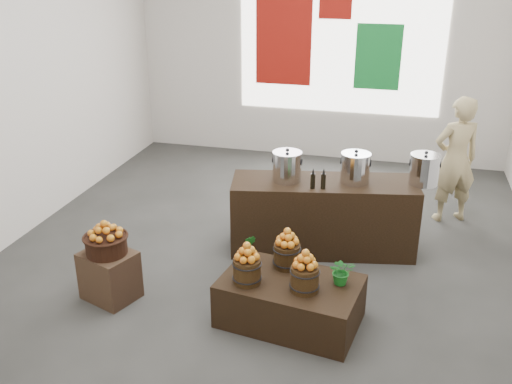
% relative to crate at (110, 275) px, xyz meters
% --- Properties ---
extents(ground, '(7.00, 7.00, 0.00)m').
position_rel_crate_xyz_m(ground, '(1.30, 1.32, -0.25)').
color(ground, '#3A3A37').
rests_on(ground, ground).
extents(back_wall, '(6.00, 0.04, 4.00)m').
position_rel_crate_xyz_m(back_wall, '(1.30, 4.82, 1.75)').
color(back_wall, beige).
rests_on(back_wall, ground).
extents(back_opening, '(3.20, 0.02, 2.40)m').
position_rel_crate_xyz_m(back_opening, '(1.60, 4.80, 1.75)').
color(back_opening, white).
rests_on(back_opening, back_wall).
extents(deco_red_left, '(0.90, 0.04, 1.40)m').
position_rel_crate_xyz_m(deco_red_left, '(0.70, 4.79, 1.65)').
color(deco_red_left, maroon).
rests_on(deco_red_left, back_wall).
extents(deco_green_right, '(0.70, 0.04, 1.00)m').
position_rel_crate_xyz_m(deco_green_right, '(2.20, 4.79, 1.45)').
color(deco_green_right, '#137C2F').
rests_on(deco_green_right, back_wall).
extents(deco_red_upper, '(0.50, 0.04, 0.50)m').
position_rel_crate_xyz_m(deco_red_upper, '(1.50, 4.79, 2.25)').
color(deco_red_upper, maroon).
rests_on(deco_red_upper, back_wall).
extents(crate, '(0.61, 0.55, 0.50)m').
position_rel_crate_xyz_m(crate, '(0.00, 0.00, 0.00)').
color(crate, '#483422').
rests_on(crate, ground).
extents(wicker_basket, '(0.40, 0.40, 0.18)m').
position_rel_crate_xyz_m(wicker_basket, '(0.00, 0.00, 0.34)').
color(wicker_basket, black).
rests_on(wicker_basket, crate).
extents(apples_in_basket, '(0.31, 0.31, 0.17)m').
position_rel_crate_xyz_m(apples_in_basket, '(0.00, 0.00, 0.51)').
color(apples_in_basket, maroon).
rests_on(apples_in_basket, wicker_basket).
extents(display_table, '(1.35, 0.95, 0.43)m').
position_rel_crate_xyz_m(display_table, '(1.80, 0.05, -0.03)').
color(display_table, black).
rests_on(display_table, ground).
extents(apple_bucket_front_left, '(0.25, 0.25, 0.23)m').
position_rel_crate_xyz_m(apple_bucket_front_left, '(1.43, -0.06, 0.30)').
color(apple_bucket_front_left, '#36230E').
rests_on(apple_bucket_front_left, display_table).
extents(apples_in_bucket_front_left, '(0.19, 0.19, 0.17)m').
position_rel_crate_xyz_m(apples_in_bucket_front_left, '(1.43, -0.06, 0.50)').
color(apples_in_bucket_front_left, maroon).
rests_on(apples_in_bucket_front_left, apple_bucket_front_left).
extents(apple_bucket_front_right, '(0.25, 0.25, 0.23)m').
position_rel_crate_xyz_m(apple_bucket_front_right, '(1.95, -0.07, 0.30)').
color(apple_bucket_front_right, '#36230E').
rests_on(apple_bucket_front_right, display_table).
extents(apples_in_bucket_front_right, '(0.19, 0.19, 0.17)m').
position_rel_crate_xyz_m(apples_in_bucket_front_right, '(1.95, -0.07, 0.50)').
color(apples_in_bucket_front_right, maroon).
rests_on(apples_in_bucket_front_right, apple_bucket_front_right).
extents(apple_bucket_rear, '(0.25, 0.25, 0.23)m').
position_rel_crate_xyz_m(apple_bucket_rear, '(1.71, 0.30, 0.30)').
color(apple_bucket_rear, '#36230E').
rests_on(apple_bucket_rear, display_table).
extents(apples_in_bucket_rear, '(0.19, 0.19, 0.17)m').
position_rel_crate_xyz_m(apples_in_bucket_rear, '(1.71, 0.30, 0.50)').
color(apples_in_bucket_rear, maroon).
rests_on(apples_in_bucket_rear, apple_bucket_rear).
extents(herb_garnish_right, '(0.27, 0.24, 0.25)m').
position_rel_crate_xyz_m(herb_garnish_right, '(2.25, 0.12, 0.31)').
color(herb_garnish_right, '#14631C').
rests_on(herb_garnish_right, display_table).
extents(herb_garnish_left, '(0.17, 0.15, 0.28)m').
position_rel_crate_xyz_m(herb_garnish_left, '(1.33, 0.32, 0.32)').
color(herb_garnish_left, '#14631C').
rests_on(herb_garnish_left, display_table).
extents(counter, '(2.14, 1.04, 0.84)m').
position_rel_crate_xyz_m(counter, '(1.88, 1.54, 0.17)').
color(counter, black).
rests_on(counter, ground).
extents(stock_pot_left, '(0.32, 0.32, 0.32)m').
position_rel_crate_xyz_m(stock_pot_left, '(1.47, 1.46, 0.75)').
color(stock_pot_left, silver).
rests_on(stock_pot_left, counter).
extents(stock_pot_center, '(0.32, 0.32, 0.32)m').
position_rel_crate_xyz_m(stock_pot_center, '(2.20, 1.60, 0.75)').
color(stock_pot_center, silver).
rests_on(stock_pot_center, counter).
extents(stock_pot_right, '(0.32, 0.32, 0.32)m').
position_rel_crate_xyz_m(stock_pot_right, '(2.94, 1.75, 0.75)').
color(stock_pot_right, silver).
rests_on(stock_pot_right, counter).
extents(oil_cruets, '(0.16, 0.08, 0.23)m').
position_rel_crate_xyz_m(oil_cruets, '(1.92, 1.34, 0.71)').
color(oil_cruets, black).
rests_on(oil_cruets, counter).
extents(shopper, '(0.70, 0.59, 1.62)m').
position_rel_crate_xyz_m(shopper, '(3.34, 2.75, 0.56)').
color(shopper, tan).
rests_on(shopper, ground).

